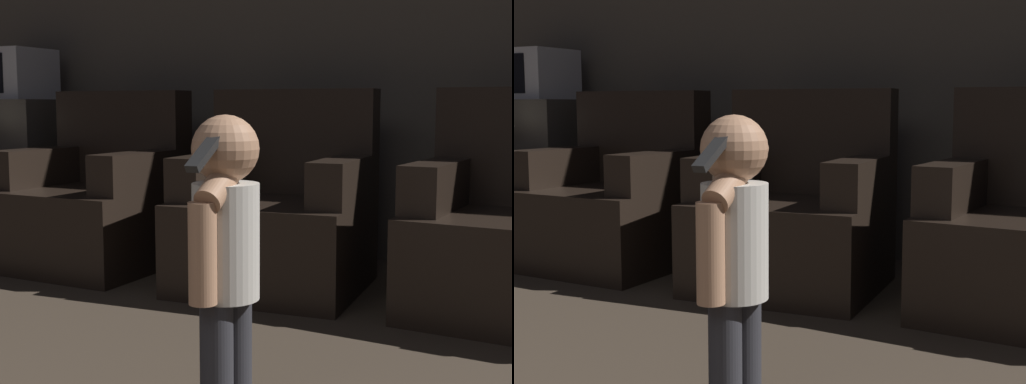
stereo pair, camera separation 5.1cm
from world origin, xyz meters
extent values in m
cube|color=#51493F|center=(0.00, 4.50, 1.30)|extent=(8.40, 0.05, 2.60)
cube|color=black|center=(-1.44, 3.65, 0.21)|extent=(0.84, 0.79, 0.42)
cube|color=black|center=(-1.43, 3.95, 0.67)|extent=(0.82, 0.19, 0.51)
cube|color=black|center=(-1.76, 3.66, 0.52)|extent=(0.18, 0.61, 0.20)
cube|color=black|center=(-1.11, 3.64, 0.52)|extent=(0.18, 0.61, 0.20)
cube|color=black|center=(-0.37, 3.65, 0.21)|extent=(0.86, 0.81, 0.42)
cube|color=black|center=(-0.39, 3.95, 0.67)|extent=(0.82, 0.21, 0.51)
cube|color=black|center=(-0.70, 3.63, 0.52)|extent=(0.20, 0.61, 0.20)
cube|color=black|center=(-0.05, 3.67, 0.52)|extent=(0.20, 0.61, 0.20)
cube|color=black|center=(0.37, 3.68, 0.52)|extent=(0.21, 0.61, 0.20)
cylinder|color=#28282D|center=(0.07, 2.39, 0.17)|extent=(0.09, 0.09, 0.33)
cylinder|color=#28282D|center=(0.06, 2.29, 0.17)|extent=(0.09, 0.09, 0.33)
cylinder|color=#B7B2A8|center=(0.07, 2.34, 0.49)|extent=(0.18, 0.18, 0.31)
sphere|color=#A37556|center=(0.07, 2.34, 0.74)|extent=(0.18, 0.18, 0.18)
cylinder|color=#A37556|center=(0.06, 2.23, 0.47)|extent=(0.07, 0.07, 0.26)
cylinder|color=#A37556|center=(0.07, 2.34, 0.67)|extent=(0.07, 0.27, 0.20)
cube|color=black|center=(0.07, 2.23, 0.74)|extent=(0.04, 0.16, 0.10)
cube|color=#B7B7BC|center=(-2.41, 4.12, 1.04)|extent=(0.49, 0.38, 0.32)
camera|label=1|loc=(0.95, 0.68, 0.85)|focal=50.00mm
camera|label=2|loc=(0.99, 0.70, 0.85)|focal=50.00mm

